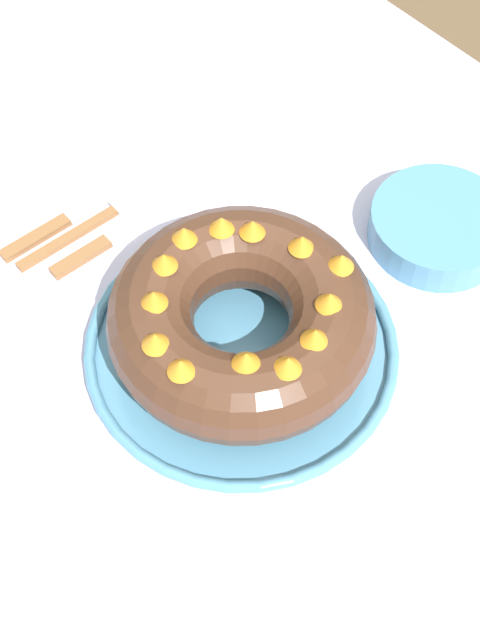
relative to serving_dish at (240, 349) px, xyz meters
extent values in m
plane|color=brown|center=(0.03, 0.00, -0.78)|extent=(8.00, 8.00, 0.00)
cube|color=silver|center=(0.03, 0.00, -0.03)|extent=(1.52, 1.06, 0.03)
cylinder|color=brown|center=(-0.66, 0.46, -0.41)|extent=(0.06, 0.06, 0.74)
cylinder|color=#518EB2|center=(0.00, 0.00, -0.01)|extent=(0.31, 0.31, 0.01)
torus|color=#518EB2|center=(0.00, 0.00, 0.00)|extent=(0.32, 0.32, 0.01)
torus|color=#4C2D1E|center=(0.00, 0.00, 0.05)|extent=(0.27, 0.27, 0.09)
cone|color=orange|center=(-0.07, 0.04, 0.10)|extent=(0.04, 0.04, 0.02)
cone|color=orange|center=(-0.09, 0.00, 0.10)|extent=(0.03, 0.03, 0.02)
cone|color=orange|center=(-0.07, -0.03, 0.10)|extent=(0.04, 0.04, 0.02)
cone|color=orange|center=(-0.05, -0.07, 0.10)|extent=(0.03, 0.03, 0.02)
cone|color=orange|center=(-0.01, -0.09, 0.10)|extent=(0.03, 0.03, 0.02)
cone|color=orange|center=(0.03, -0.09, 0.10)|extent=(0.03, 0.03, 0.02)
cone|color=orange|center=(0.06, -0.04, 0.10)|extent=(0.04, 0.04, 0.02)
cone|color=orange|center=(0.09, -0.02, 0.10)|extent=(0.03, 0.03, 0.02)
cone|color=orange|center=(0.08, 0.02, 0.10)|extent=(0.03, 0.03, 0.02)
cone|color=orange|center=(0.06, 0.06, 0.10)|extent=(0.04, 0.04, 0.02)
cone|color=orange|center=(0.04, 0.10, 0.10)|extent=(0.04, 0.04, 0.02)
cone|color=orange|center=(-0.01, 0.08, 0.10)|extent=(0.03, 0.03, 0.02)
cone|color=orange|center=(-0.05, 0.06, 0.10)|extent=(0.03, 0.03, 0.02)
cube|color=#936038|center=(-0.24, -0.05, -0.01)|extent=(0.01, 0.13, 0.01)
cube|color=silver|center=(-0.24, 0.04, -0.01)|extent=(0.02, 0.05, 0.01)
cube|color=#936038|center=(-0.26, -0.08, -0.01)|extent=(0.02, 0.09, 0.01)
cube|color=silver|center=(-0.26, 0.02, -0.01)|extent=(0.02, 0.11, 0.00)
cube|color=#936038|center=(-0.21, -0.06, -0.01)|extent=(0.02, 0.07, 0.01)
cube|color=silver|center=(-0.21, 0.03, -0.01)|extent=(0.02, 0.09, 0.00)
cylinder|color=#518EB2|center=(0.02, 0.27, 0.01)|extent=(0.16, 0.16, 0.04)
camera|label=1|loc=(0.37, -0.31, 0.77)|focal=50.00mm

